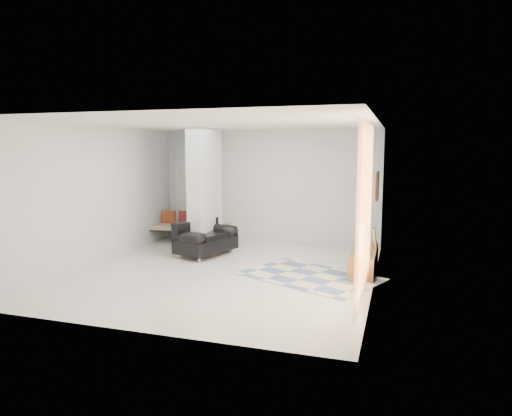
% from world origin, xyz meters
% --- Properties ---
extents(floor, '(6.00, 6.00, 0.00)m').
position_xyz_m(floor, '(0.00, 0.00, 0.00)').
color(floor, white).
rests_on(floor, ground).
extents(ceiling, '(6.00, 6.00, 0.00)m').
position_xyz_m(ceiling, '(0.00, 0.00, 2.80)').
color(ceiling, white).
rests_on(ceiling, wall_back).
extents(wall_back, '(6.00, 0.00, 6.00)m').
position_xyz_m(wall_back, '(0.00, 3.00, 1.40)').
color(wall_back, silver).
rests_on(wall_back, ground).
extents(wall_front, '(6.00, 0.00, 6.00)m').
position_xyz_m(wall_front, '(0.00, -3.00, 1.40)').
color(wall_front, silver).
rests_on(wall_front, ground).
extents(wall_left, '(0.00, 6.00, 6.00)m').
position_xyz_m(wall_left, '(-2.75, 0.00, 1.40)').
color(wall_left, silver).
rests_on(wall_left, ground).
extents(wall_right, '(0.00, 6.00, 6.00)m').
position_xyz_m(wall_right, '(2.75, 0.00, 1.40)').
color(wall_right, silver).
rests_on(wall_right, ground).
extents(partition_column, '(0.35, 1.20, 2.80)m').
position_xyz_m(partition_column, '(-1.10, 1.60, 1.40)').
color(partition_column, silver).
rests_on(partition_column, floor).
extents(hallway_door, '(0.85, 0.06, 2.04)m').
position_xyz_m(hallway_door, '(-2.10, 2.96, 1.02)').
color(hallway_door, silver).
rests_on(hallway_door, floor).
extents(curtain, '(0.00, 2.55, 2.55)m').
position_xyz_m(curtain, '(2.67, -1.15, 1.45)').
color(curtain, '#FF9443').
rests_on(curtain, wall_right).
extents(wall_art, '(0.04, 0.45, 0.55)m').
position_xyz_m(wall_art, '(2.72, 0.95, 1.65)').
color(wall_art, '#311E0D').
rests_on(wall_art, wall_right).
extents(media_console, '(0.45, 1.72, 0.80)m').
position_xyz_m(media_console, '(2.52, 0.95, 0.21)').
color(media_console, brown).
rests_on(media_console, floor).
extents(loveseat, '(1.17, 1.53, 0.76)m').
position_xyz_m(loveseat, '(-0.97, 1.22, 0.37)').
color(loveseat, silver).
rests_on(loveseat, floor).
extents(daybed, '(2.06, 1.12, 0.77)m').
position_xyz_m(daybed, '(-1.93, 2.47, 0.41)').
color(daybed, black).
rests_on(daybed, floor).
extents(area_rug, '(2.84, 2.44, 0.01)m').
position_xyz_m(area_rug, '(1.60, 0.20, 0.01)').
color(area_rug, beige).
rests_on(area_rug, floor).
extents(cylinder_lamp, '(0.11, 0.11, 0.60)m').
position_xyz_m(cylinder_lamp, '(2.50, 0.29, 0.70)').
color(cylinder_lamp, silver).
rests_on(cylinder_lamp, media_console).
extents(bronze_figurine, '(0.12, 0.12, 0.22)m').
position_xyz_m(bronze_figurine, '(2.47, 1.56, 0.51)').
color(bronze_figurine, '#311D16').
rests_on(bronze_figurine, media_console).
extents(vase, '(0.20, 0.20, 0.19)m').
position_xyz_m(vase, '(2.47, 0.70, 0.49)').
color(vase, silver).
rests_on(vase, media_console).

